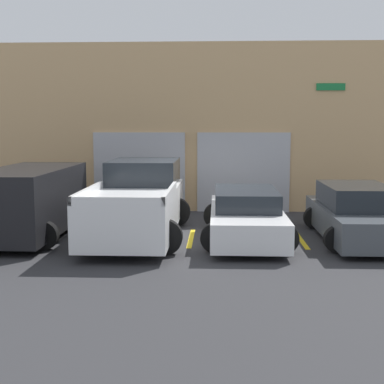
{
  "coord_description": "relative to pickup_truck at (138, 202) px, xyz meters",
  "views": [
    {
      "loc": [
        0.62,
        -14.26,
        2.81
      ],
      "look_at": [
        0.0,
        -0.74,
        1.1
      ],
      "focal_mm": 50.0,
      "sensor_mm": 36.0,
      "label": 1
    }
  ],
  "objects": [
    {
      "name": "ground_plane",
      "position": [
        1.35,
        0.95,
        -0.87
      ],
      "size": [
        28.0,
        28.0,
        0.0
      ],
      "primitive_type": "plane",
      "color": "#2D2D30"
    },
    {
      "name": "shophouse_building",
      "position": [
        1.35,
        4.24,
        1.81
      ],
      "size": [
        15.26,
        0.68,
        5.42
      ],
      "color": "tan",
      "rests_on": "ground"
    },
    {
      "name": "pickup_truck",
      "position": [
        0.0,
        0.0,
        0.0
      ],
      "size": [
        2.5,
        5.42,
        1.85
      ],
      "color": "white",
      "rests_on": "ground"
    },
    {
      "name": "sedan_white",
      "position": [
        2.71,
        -0.26,
        -0.28
      ],
      "size": [
        2.16,
        4.72,
        1.22
      ],
      "color": "white",
      "rests_on": "ground"
    },
    {
      "name": "sedan_side",
      "position": [
        5.41,
        -0.26,
        -0.24
      ],
      "size": [
        2.13,
        4.46,
        1.35
      ],
      "color": "#474C51",
      "rests_on": "ground"
    },
    {
      "name": "van_right",
      "position": [
        -2.71,
        -0.28,
        0.06
      ],
      "size": [
        2.26,
        4.46,
        1.73
      ],
      "color": "black",
      "rests_on": "ground"
    },
    {
      "name": "parking_stripe_left",
      "position": [
        -1.35,
        -0.29,
        -0.87
      ],
      "size": [
        0.12,
        2.2,
        0.01
      ],
      "primitive_type": "cube",
      "color": "gold",
      "rests_on": "ground"
    },
    {
      "name": "parking_stripe_centre",
      "position": [
        1.35,
        -0.29,
        -0.87
      ],
      "size": [
        0.12,
        2.2,
        0.01
      ],
      "primitive_type": "cube",
      "color": "gold",
      "rests_on": "ground"
    },
    {
      "name": "parking_stripe_right",
      "position": [
        4.06,
        -0.29,
        -0.87
      ],
      "size": [
        0.12,
        2.2,
        0.01
      ],
      "primitive_type": "cube",
      "color": "gold",
      "rests_on": "ground"
    }
  ]
}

